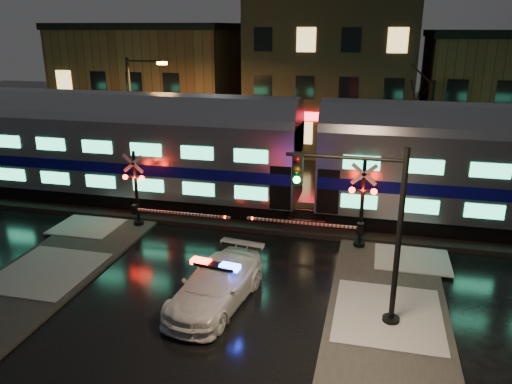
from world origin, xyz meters
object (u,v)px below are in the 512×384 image
crossing_signal_right (353,213)px  streetlight (135,113)px  police_car (216,285)px  traffic_light (368,234)px  crossing_signal_left (143,198)px

crossing_signal_right → streetlight: bearing=153.3°
streetlight → police_car: bearing=-54.2°
traffic_light → crossing_signal_right: bearing=83.1°
crossing_signal_right → streetlight: 15.16m
crossing_signal_right → crossing_signal_left: crossing_signal_right is taller
streetlight → crossing_signal_right: bearing=-26.7°
police_car → traffic_light: bearing=8.8°
crossing_signal_right → police_car: bearing=-126.4°
police_car → crossing_signal_left: (-5.51, 5.81, 0.81)m
crossing_signal_right → traffic_light: bearing=-83.1°
crossing_signal_right → traffic_light: (0.70, -5.75, 1.49)m
crossing_signal_right → traffic_light: 5.99m
traffic_light → streetlight: bearing=124.6°
traffic_light → police_car: bearing=166.9°
traffic_light → streetlight: (-14.03, 12.45, 1.20)m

